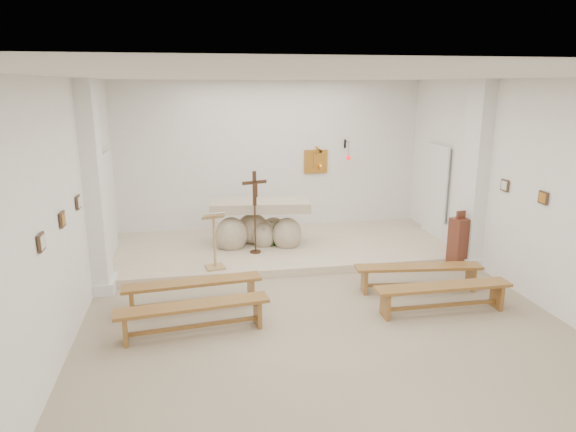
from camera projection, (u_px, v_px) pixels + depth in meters
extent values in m
cube|color=tan|center=(325.00, 325.00, 7.46)|extent=(7.00, 10.00, 0.00)
cube|color=white|center=(57.00, 221.00, 6.40)|extent=(0.02, 10.00, 3.50)
cube|color=white|center=(554.00, 199.00, 7.65)|extent=(0.02, 10.00, 3.50)
cube|color=white|center=(271.00, 158.00, 11.77)|extent=(7.00, 0.02, 3.50)
cube|color=silver|center=(330.00, 77.00, 6.59)|extent=(7.00, 10.00, 0.02)
cube|color=beige|center=(283.00, 247.00, 10.77)|extent=(6.98, 3.00, 0.15)
cube|color=white|center=(95.00, 189.00, 8.32)|extent=(0.26, 0.55, 3.50)
cube|color=white|center=(475.00, 176.00, 9.53)|extent=(0.26, 0.55, 3.50)
cube|color=gold|center=(316.00, 162.00, 11.96)|extent=(0.55, 0.04, 0.55)
cube|color=black|center=(345.00, 144.00, 11.99)|extent=(0.04, 0.02, 0.20)
cylinder|color=black|center=(347.00, 141.00, 11.83)|extent=(0.02, 0.30, 0.02)
cylinder|color=black|center=(349.00, 150.00, 11.73)|extent=(0.01, 0.01, 0.34)
sphere|color=red|center=(348.00, 158.00, 11.78)|extent=(0.11, 0.11, 0.11)
cube|color=#452F1E|center=(41.00, 242.00, 5.65)|extent=(0.03, 0.20, 0.20)
cube|color=#452F1E|center=(62.00, 219.00, 6.60)|extent=(0.03, 0.20, 0.20)
cube|color=#452F1E|center=(78.00, 202.00, 7.55)|extent=(0.03, 0.20, 0.20)
cube|color=#452F1E|center=(543.00, 198.00, 7.85)|extent=(0.03, 0.20, 0.20)
cube|color=#452F1E|center=(505.00, 185.00, 8.80)|extent=(0.03, 0.20, 0.20)
cube|color=silver|center=(105.00, 261.00, 9.35)|extent=(0.10, 0.85, 0.52)
cube|color=silver|center=(453.00, 241.00, 10.58)|extent=(0.10, 0.85, 0.52)
ellipsoid|color=#BAAE8E|center=(231.00, 235.00, 10.43)|extent=(0.65, 0.55, 0.74)
ellipsoid|color=#BAAE8E|center=(287.00, 234.00, 10.55)|extent=(0.61, 0.52, 0.69)
ellipsoid|color=#BAAE8E|center=(253.00, 229.00, 10.80)|extent=(0.69, 0.59, 0.65)
ellipsoid|color=#BAAE8E|center=(273.00, 231.00, 10.82)|extent=(0.56, 0.48, 0.61)
ellipsoid|color=#BAAE8E|center=(263.00, 236.00, 10.60)|extent=(0.48, 0.41, 0.56)
cube|color=#BAAE8E|center=(260.00, 205.00, 10.49)|extent=(2.09, 1.01, 0.20)
cube|color=tan|center=(215.00, 267.00, 9.36)|extent=(0.38, 0.38, 0.04)
cylinder|color=tan|center=(214.00, 244.00, 9.25)|extent=(0.05, 0.05, 0.93)
cube|color=tan|center=(214.00, 217.00, 9.10)|extent=(0.44, 0.35, 0.15)
cube|color=silver|center=(214.00, 215.00, 9.06)|extent=(0.37, 0.28, 0.12)
cylinder|color=#3D2313|center=(256.00, 252.00, 10.22)|extent=(0.22, 0.22, 0.03)
cylinder|color=#3D2313|center=(255.00, 229.00, 10.10)|extent=(0.03, 0.03, 0.99)
cube|color=#3D2313|center=(254.00, 188.00, 9.90)|extent=(0.07, 0.06, 0.67)
cube|color=#3D2313|center=(254.00, 182.00, 9.87)|extent=(0.49, 0.18, 0.06)
cube|color=#3D2313|center=(255.00, 190.00, 9.88)|extent=(0.10, 0.06, 0.29)
imported|color=#325622|center=(270.00, 232.00, 10.63)|extent=(0.54, 0.48, 0.56)
cube|color=#5C291A|center=(458.00, 243.00, 9.71)|extent=(0.37, 0.37, 0.97)
cube|color=#5C291A|center=(461.00, 215.00, 9.57)|extent=(0.20, 0.09, 0.16)
cube|color=brown|center=(192.00, 283.00, 7.94)|extent=(2.15, 0.53, 0.05)
cube|color=brown|center=(132.00, 303.00, 7.75)|extent=(0.09, 0.31, 0.41)
cube|color=brown|center=(251.00, 290.00, 8.25)|extent=(0.09, 0.31, 0.41)
cube|color=brown|center=(193.00, 301.00, 8.02)|extent=(1.79, 0.22, 0.05)
cube|color=brown|center=(419.00, 267.00, 8.62)|extent=(2.15, 0.58, 0.05)
cube|color=brown|center=(364.00, 281.00, 8.61)|extent=(0.09, 0.31, 0.41)
cube|color=brown|center=(471.00, 278.00, 8.74)|extent=(0.09, 0.31, 0.41)
cube|color=brown|center=(418.00, 284.00, 8.70)|extent=(1.78, 0.26, 0.05)
cube|color=brown|center=(193.00, 306.00, 7.11)|extent=(2.15, 0.58, 0.05)
cube|color=brown|center=(125.00, 330.00, 6.90)|extent=(0.09, 0.31, 0.41)
cube|color=brown|center=(258.00, 312.00, 7.43)|extent=(0.09, 0.31, 0.41)
cube|color=brown|center=(194.00, 326.00, 7.19)|extent=(1.79, 0.26, 0.05)
cube|color=brown|center=(443.00, 287.00, 7.79)|extent=(2.13, 0.34, 0.05)
cube|color=brown|center=(385.00, 305.00, 7.68)|extent=(0.06, 0.31, 0.41)
cube|color=brown|center=(497.00, 296.00, 8.01)|extent=(0.06, 0.31, 0.41)
cube|color=brown|center=(442.00, 305.00, 7.86)|extent=(1.79, 0.06, 0.05)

